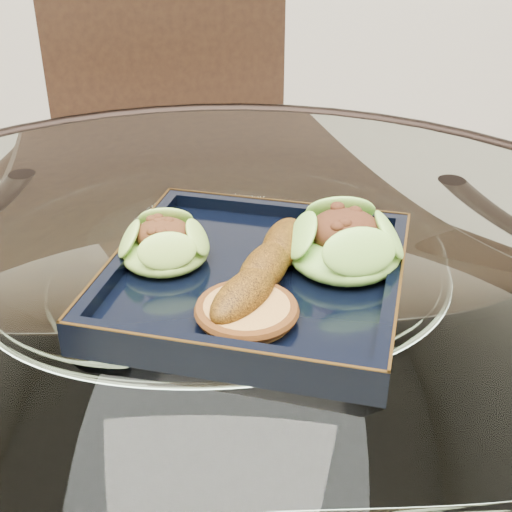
{
  "coord_description": "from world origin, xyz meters",
  "views": [
    {
      "loc": [
        0.06,
        -0.57,
        1.13
      ],
      "look_at": [
        0.04,
        0.0,
        0.8
      ],
      "focal_mm": 50.0,
      "sensor_mm": 36.0,
      "label": 1
    }
  ],
  "objects": [
    {
      "name": "navy_plate",
      "position": [
        0.04,
        0.0,
        0.77
      ],
      "size": [
        0.32,
        0.32,
        0.02
      ],
      "primitive_type": "cube",
      "rotation": [
        0.0,
        0.0,
        -0.21
      ],
      "color": "black",
      "rests_on": "dining_table"
    },
    {
      "name": "dining_chair",
      "position": [
        -0.11,
        0.55,
        0.57
      ],
      "size": [
        0.55,
        0.55,
        1.02
      ],
      "rotation": [
        0.0,
        0.0,
        0.29
      ],
      "color": "black",
      "rests_on": "ground"
    },
    {
      "name": "lettuce_wrap_left",
      "position": [
        -0.05,
        0.02,
        0.8
      ],
      "size": [
        0.11,
        0.11,
        0.03
      ],
      "primitive_type": "ellipsoid",
      "rotation": [
        0.0,
        0.0,
        -0.27
      ],
      "color": "#629C2D",
      "rests_on": "navy_plate"
    },
    {
      "name": "crumb_patty",
      "position": [
        0.03,
        -0.07,
        0.79
      ],
      "size": [
        0.08,
        0.08,
        0.01
      ],
      "primitive_type": "cylinder",
      "rotation": [
        0.0,
        0.0,
        -0.07
      ],
      "color": "#B2803B",
      "rests_on": "navy_plate"
    },
    {
      "name": "lettuce_wrap_right",
      "position": [
        0.12,
        0.02,
        0.8
      ],
      "size": [
        0.14,
        0.14,
        0.04
      ],
      "primitive_type": "ellipsoid",
      "rotation": [
        0.0,
        0.0,
        -0.3
      ],
      "color": "#609C2D",
      "rests_on": "navy_plate"
    },
    {
      "name": "roasted_plantain",
      "position": [
        0.05,
        -0.02,
        0.8
      ],
      "size": [
        0.1,
        0.18,
        0.03
      ],
      "primitive_type": "ellipsoid",
      "rotation": [
        0.0,
        0.0,
        1.22
      ],
      "color": "#663D0A",
      "rests_on": "navy_plate"
    },
    {
      "name": "dining_table",
      "position": [
        -0.0,
        -0.0,
        0.6
      ],
      "size": [
        1.13,
        1.13,
        0.77
      ],
      "color": "white",
      "rests_on": "ground"
    }
  ]
}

